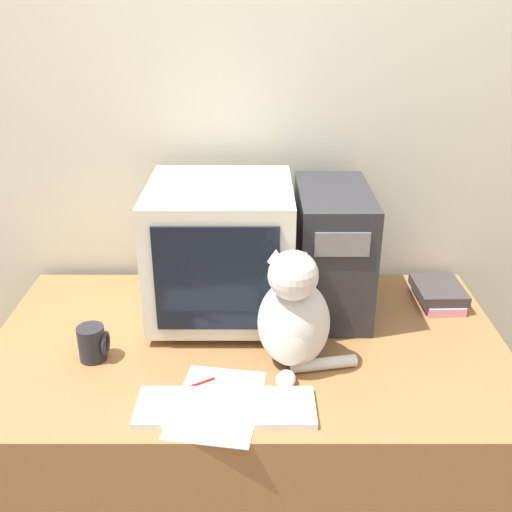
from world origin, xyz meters
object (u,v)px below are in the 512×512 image
(keyboard, at_px, (227,407))
(book_stack, at_px, (439,294))
(cat, at_px, (295,317))
(mug, at_px, (94,343))
(computer_tower, at_px, (333,250))
(pen, at_px, (191,387))
(crt_monitor, at_px, (222,250))

(keyboard, xyz_separation_m, book_stack, (0.68, 0.55, 0.02))
(keyboard, bearing_deg, cat, 48.65)
(mug, bearing_deg, computer_tower, 23.64)
(computer_tower, height_order, cat, computer_tower)
(keyboard, xyz_separation_m, cat, (0.18, 0.20, 0.14))
(computer_tower, bearing_deg, pen, -133.08)
(pen, distance_m, mug, 0.32)
(crt_monitor, height_order, computer_tower, crt_monitor)
(cat, bearing_deg, book_stack, 47.30)
(book_stack, bearing_deg, mug, -162.82)
(book_stack, xyz_separation_m, mug, (-1.06, -0.33, 0.02))
(crt_monitor, height_order, pen, crt_monitor)
(computer_tower, relative_size, book_stack, 1.94)
(cat, height_order, book_stack, cat)
(computer_tower, xyz_separation_m, cat, (-0.14, -0.33, -0.05))
(crt_monitor, bearing_deg, mug, -143.43)
(crt_monitor, relative_size, cat, 1.21)
(crt_monitor, height_order, mug, crt_monitor)
(book_stack, distance_m, pen, 0.90)
(crt_monitor, distance_m, keyboard, 0.53)
(keyboard, relative_size, cat, 1.25)
(mug, bearing_deg, pen, -25.88)
(cat, bearing_deg, computer_tower, 79.48)
(keyboard, height_order, pen, keyboard)
(cat, distance_m, mug, 0.56)
(keyboard, height_order, cat, cat)
(crt_monitor, bearing_deg, cat, -53.41)
(crt_monitor, relative_size, keyboard, 0.97)
(computer_tower, bearing_deg, book_stack, 3.62)
(cat, relative_size, pen, 2.75)
(keyboard, bearing_deg, book_stack, 39.15)
(book_stack, height_order, mug, mug)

